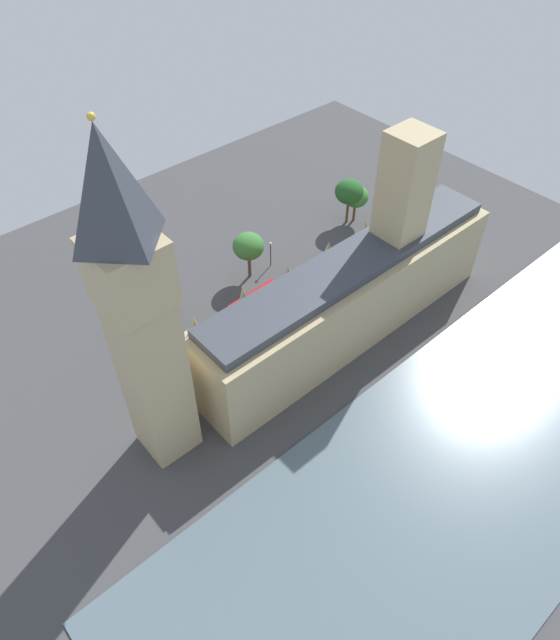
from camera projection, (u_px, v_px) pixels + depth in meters
name	position (u px, v px, depth m)	size (l,w,h in m)	color
ground_plane	(336.00, 325.00, 102.17)	(131.92, 131.92, 0.00)	#424244
river_thames	(491.00, 441.00, 84.87)	(37.25, 118.73, 0.25)	slate
parliament_building	(354.00, 290.00, 95.30)	(11.63, 59.11, 34.11)	tan
clock_tower	(139.00, 314.00, 66.71)	(8.04, 8.04, 50.72)	tan
car_yellow_cab_by_river_gate	(363.00, 247.00, 116.82)	(1.89, 4.64, 1.74)	gold
car_black_far_end	(317.00, 278.00, 109.96)	(1.91, 4.51, 1.74)	black
double_decker_bus_corner	(255.00, 304.00, 102.30)	(2.97, 10.59, 4.75)	#B20C0F
pedestrian_trailing	(235.00, 354.00, 96.33)	(0.52, 0.61, 1.55)	maroon
pedestrian_leading	(234.00, 355.00, 96.25)	(0.50, 0.60, 1.53)	gray
plane_tree_midblock	(248.00, 246.00, 106.68)	(5.93, 5.93, 9.84)	brown
plane_tree_kerbside	(349.00, 192.00, 119.46)	(6.05, 6.05, 10.16)	brown
plane_tree_under_trees	(157.00, 304.00, 97.32)	(5.76, 5.76, 8.56)	brown
plane_tree_near_tower	(356.00, 196.00, 121.03)	(5.38, 5.38, 8.29)	brown
street_lamp_opposite_hall	(250.00, 259.00, 109.04)	(0.56, 0.56, 5.79)	black
street_lamp_slot_10	(271.00, 249.00, 111.26)	(0.56, 0.56, 5.74)	black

